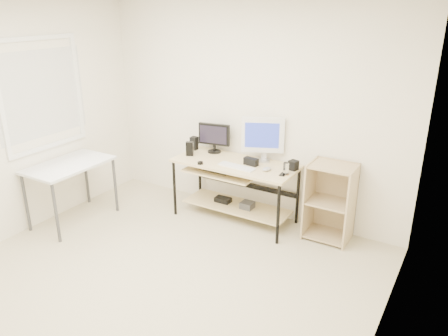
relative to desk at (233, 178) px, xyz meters
The scene contains 16 objects.
room 1.80m from the desk, 93.95° to the right, with size 4.01×4.01×2.62m.
desk is the anchor object (origin of this frame).
side_table 1.97m from the desk, 147.35° to the right, with size 0.60×1.00×0.75m.
shelf_unit 1.19m from the desk, ahead, with size 0.50×0.40×0.90m.
black_monitor 0.61m from the desk, 154.06° to the left, with size 0.41×0.17×0.38m.
white_imac 0.63m from the desk, 35.80° to the left, with size 0.48×0.25×0.54m.
keyboard 0.29m from the desk, 48.40° to the right, with size 0.46×0.13×0.02m, color silver.
mouse 0.53m from the desk, ahead, with size 0.07×0.12×0.04m, color #A8A8AD.
center_speaker 0.34m from the desk, ahead, with size 0.17×0.08×0.09m, color black.
speaker_left 0.75m from the desk, 167.42° to the left, with size 0.09×0.09×0.17m.
speaker_right 0.78m from the desk, ahead, with size 0.09×0.09×0.11m, color black.
audio_controller 0.66m from the desk, behind, with size 0.09×0.06×0.18m, color black.
volume_puck 0.46m from the desk, 138.11° to the right, with size 0.07×0.07×0.03m, color black.
smartphone 0.72m from the desk, ahead, with size 0.06×0.11×0.01m, color black.
coaster 0.74m from the desk, ahead, with size 0.08×0.08×0.01m, color #A37949.
drinking_glass 0.76m from the desk, ahead, with size 0.07×0.07×0.13m, color white.
Camera 1 is at (2.41, -2.63, 2.54)m, focal length 35.00 mm.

